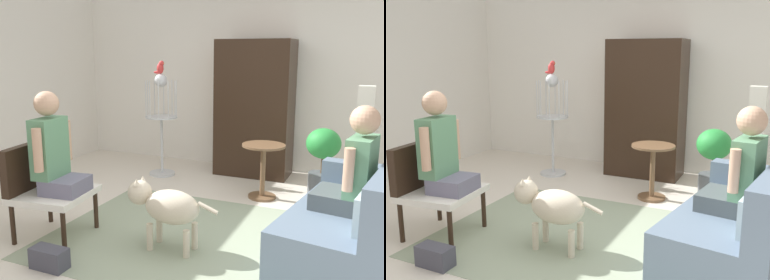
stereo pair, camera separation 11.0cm
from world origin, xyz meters
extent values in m
plane|color=beige|center=(0.00, 0.00, 0.00)|extent=(7.49, 7.49, 0.00)
cube|color=silver|center=(0.00, 2.75, 1.34)|extent=(6.84, 0.12, 2.68)
cube|color=gray|center=(0.01, 0.05, 0.00)|extent=(2.88, 2.08, 0.01)
cube|color=slate|center=(1.18, 0.21, 0.21)|extent=(1.09, 1.73, 0.43)
cube|color=slate|center=(1.30, 0.92, 0.54)|extent=(0.86, 0.31, 0.22)
cube|color=#9EB2B7|center=(1.31, -0.22, 0.57)|extent=(0.15, 0.33, 0.28)
cube|color=gray|center=(1.39, 0.23, 0.57)|extent=(0.15, 0.30, 0.28)
cylinder|color=black|center=(-1.10, -0.13, 0.19)|extent=(0.04, 0.04, 0.38)
cylinder|color=black|center=(-1.04, -0.67, 0.19)|extent=(0.04, 0.04, 0.38)
cylinder|color=black|center=(-1.62, -0.19, 0.19)|extent=(0.04, 0.04, 0.38)
cylinder|color=black|center=(-1.56, -0.73, 0.19)|extent=(0.04, 0.04, 0.38)
cube|color=white|center=(-1.33, -0.43, 0.41)|extent=(0.69, 0.71, 0.06)
cube|color=black|center=(-1.60, -0.46, 0.65)|extent=(0.15, 0.65, 0.42)
cube|color=#414A4E|center=(1.09, 0.23, 0.50)|extent=(0.45, 0.47, 0.14)
cube|color=#598C66|center=(1.25, 0.20, 0.80)|extent=(0.25, 0.44, 0.48)
sphere|color=tan|center=(1.25, 0.20, 1.18)|extent=(0.23, 0.23, 0.23)
cylinder|color=tan|center=(1.17, -0.04, 0.83)|extent=(0.08, 0.08, 0.33)
cylinder|color=tan|center=(1.25, 0.45, 0.83)|extent=(0.08, 0.08, 0.33)
cube|color=slate|center=(-1.20, -0.42, 0.51)|extent=(0.39, 0.40, 0.14)
cube|color=#598C66|center=(-1.35, -0.43, 0.85)|extent=(0.22, 0.38, 0.54)
sphere|color=tan|center=(-1.35, -0.43, 1.25)|extent=(0.22, 0.22, 0.22)
cylinder|color=tan|center=(-1.33, -0.21, 0.87)|extent=(0.08, 0.08, 0.38)
cylinder|color=tan|center=(-1.28, -0.65, 0.87)|extent=(0.08, 0.08, 0.38)
cylinder|color=brown|center=(0.16, 1.39, 0.63)|extent=(0.50, 0.50, 0.02)
cylinder|color=brown|center=(0.16, 1.39, 0.31)|extent=(0.06, 0.06, 0.62)
cylinder|color=brown|center=(0.16, 1.39, 0.01)|extent=(0.33, 0.33, 0.03)
ellipsoid|color=beige|center=(-0.21, -0.25, 0.39)|extent=(0.50, 0.30, 0.30)
sphere|color=beige|center=(-0.52, -0.25, 0.48)|extent=(0.22, 0.22, 0.22)
cone|color=beige|center=(-0.52, -0.30, 0.59)|extent=(0.06, 0.06, 0.06)
cone|color=beige|center=(-0.52, -0.20, 0.59)|extent=(0.06, 0.06, 0.06)
cylinder|color=beige|center=(0.12, -0.25, 0.43)|extent=(0.18, 0.04, 0.10)
cylinder|color=beige|center=(-0.38, -0.34, 0.12)|extent=(0.06, 0.06, 0.24)
cylinder|color=beige|center=(-0.38, -0.16, 0.12)|extent=(0.06, 0.06, 0.24)
cylinder|color=beige|center=(-0.04, -0.34, 0.12)|extent=(0.06, 0.06, 0.24)
cylinder|color=beige|center=(-0.04, -0.16, 0.12)|extent=(0.06, 0.06, 0.24)
cylinder|color=silver|center=(-1.38, 1.78, 0.01)|extent=(0.36, 0.36, 0.03)
cylinder|color=silver|center=(-1.38, 1.78, 0.40)|extent=(0.04, 0.04, 0.80)
cylinder|color=silver|center=(-1.38, 1.78, 0.81)|extent=(0.44, 0.44, 0.02)
cylinder|color=silver|center=(-1.17, 1.78, 1.07)|extent=(0.01, 0.01, 0.49)
cylinder|color=silver|center=(-1.21, 1.90, 1.07)|extent=(0.01, 0.01, 0.49)
cylinder|color=silver|center=(-1.31, 1.98, 1.07)|extent=(0.01, 0.01, 0.49)
cylinder|color=silver|center=(-1.44, 1.98, 1.07)|extent=(0.01, 0.01, 0.49)
cylinder|color=silver|center=(-1.55, 1.90, 1.07)|extent=(0.01, 0.01, 0.49)
cylinder|color=silver|center=(-1.59, 1.78, 1.07)|extent=(0.01, 0.01, 0.49)
cylinder|color=silver|center=(-1.55, 1.66, 1.07)|extent=(0.01, 0.01, 0.49)
cylinder|color=silver|center=(-1.44, 1.58, 1.07)|extent=(0.01, 0.01, 0.49)
cylinder|color=silver|center=(-1.31, 1.58, 1.07)|extent=(0.01, 0.01, 0.49)
cylinder|color=silver|center=(-1.21, 1.66, 1.07)|extent=(0.01, 0.01, 0.49)
sphere|color=silver|center=(-1.38, 1.78, 1.31)|extent=(0.18, 0.18, 0.18)
ellipsoid|color=red|center=(-1.39, 1.78, 1.47)|extent=(0.09, 0.10, 0.15)
sphere|color=red|center=(-1.37, 1.78, 1.54)|extent=(0.07, 0.07, 0.07)
cone|color=#D8BF4C|center=(-1.33, 1.78, 1.54)|extent=(0.03, 0.02, 0.02)
ellipsoid|color=red|center=(-1.43, 1.78, 1.42)|extent=(0.12, 0.03, 0.04)
cylinder|color=#4C5156|center=(0.79, 1.69, 0.15)|extent=(0.31, 0.31, 0.29)
cylinder|color=brown|center=(0.79, 1.69, 0.39)|extent=(0.03, 0.03, 0.20)
ellipsoid|color=#288B3A|center=(0.79, 1.69, 0.65)|extent=(0.40, 0.40, 0.36)
cube|color=#4C4742|center=(1.20, 1.92, 0.03)|extent=(0.20, 0.20, 0.06)
cube|color=white|center=(1.20, 1.92, 0.69)|extent=(0.18, 0.18, 1.26)
cube|color=black|center=(-0.22, 2.34, 0.93)|extent=(1.01, 0.56, 1.86)
cube|color=#3F3F4C|center=(-0.96, -0.94, 0.09)|extent=(0.30, 0.15, 0.17)
camera|label=1|loc=(1.34, -3.34, 1.70)|focal=39.93mm
camera|label=2|loc=(1.44, -3.30, 1.70)|focal=39.93mm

